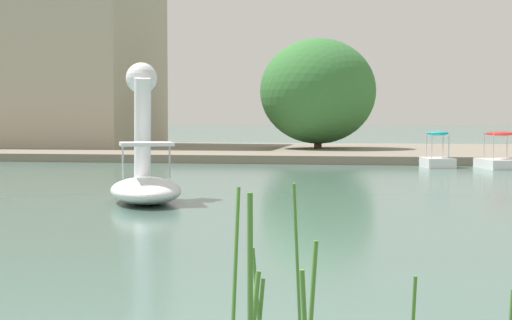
# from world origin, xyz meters

# --- Properties ---
(shore_bank_far) EXTENTS (153.85, 18.75, 0.37)m
(shore_bank_far) POSITION_xyz_m (0.00, 37.67, 0.19)
(shore_bank_far) COLOR slate
(shore_bank_far) RESTS_ON ground_plane
(swan_boat) EXTENTS (2.67, 3.51, 3.34)m
(swan_boat) POSITION_xyz_m (-3.44, 12.56, 0.82)
(swan_boat) COLOR white
(swan_boat) RESTS_ON ground_plane
(pedal_boat_teal) EXTENTS (1.39, 1.97, 1.50)m
(pedal_boat_teal) POSITION_xyz_m (4.22, 27.12, 0.44)
(pedal_boat_teal) COLOR white
(pedal_boat_teal) RESTS_ON ground_plane
(pedal_boat_red) EXTENTS (1.87, 2.57, 1.50)m
(pedal_boat_red) POSITION_xyz_m (6.65, 26.93, 0.44)
(pedal_boat_red) COLOR white
(pedal_boat_red) RESTS_ON ground_plane
(tree_willow_near_path) EXTENTS (8.74, 8.88, 6.04)m
(tree_willow_near_path) POSITION_xyz_m (-1.53, 37.14, 3.52)
(tree_willow_near_path) COLOR #423323
(tree_willow_near_path) RESTS_ON shore_bank_far
(apartment_block) EXTENTS (16.07, 11.06, 15.76)m
(apartment_block) POSITION_xyz_m (-20.36, 39.90, 8.25)
(apartment_block) COLOR #B2A893
(apartment_block) RESTS_ON shore_bank_far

